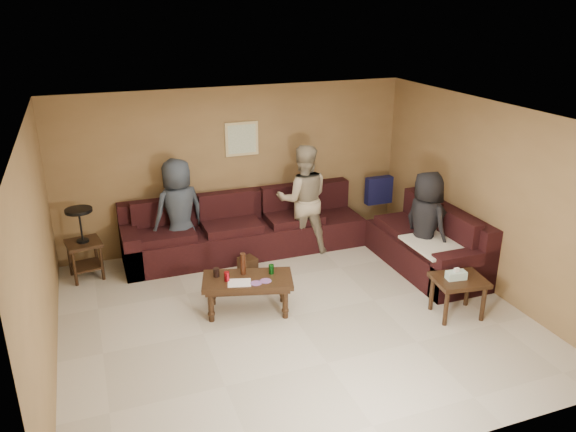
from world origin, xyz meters
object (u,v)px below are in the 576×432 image
object	(u,v)px
end_table_left	(83,242)
side_table_right	(458,284)
person_right	(425,224)
waste_bin	(248,266)
coffee_table	(247,283)
person_left	(179,212)
sectional_sofa	(308,238)
person_middle	(303,199)

from	to	relation	value
end_table_left	side_table_right	xyz separation A→B (m)	(4.27, -2.68, -0.11)
person_right	waste_bin	bearing A→B (deg)	59.46
waste_bin	coffee_table	bearing A→B (deg)	-106.58
end_table_left	person_left	xyz separation A→B (m)	(1.36, 0.03, 0.26)
sectional_sofa	person_middle	bearing A→B (deg)	82.24
waste_bin	person_right	distance (m)	2.57
person_left	person_right	size ratio (longest dim) A/B	1.05
end_table_left	person_middle	world-z (taller)	person_middle
sectional_sofa	coffee_table	xyz separation A→B (m)	(-1.30, -1.19, 0.07)
person_left	person_right	xyz separation A→B (m)	(3.15, -1.60, -0.04)
end_table_left	person_left	world-z (taller)	person_left
coffee_table	side_table_right	distance (m)	2.60
side_table_right	waste_bin	bearing A→B (deg)	137.21
side_table_right	sectional_sofa	bearing A→B (deg)	116.67
side_table_right	person_left	world-z (taller)	person_left
coffee_table	person_middle	world-z (taller)	person_middle
side_table_right	person_left	distance (m)	4.00
end_table_left	coffee_table	bearing A→B (deg)	-42.01
end_table_left	waste_bin	distance (m)	2.31
sectional_sofa	waste_bin	world-z (taller)	sectional_sofa
person_left	person_right	distance (m)	3.53
person_middle	person_right	world-z (taller)	person_middle
sectional_sofa	person_left	world-z (taller)	person_left
sectional_sofa	side_table_right	xyz separation A→B (m)	(1.10, -2.19, 0.11)
person_middle	person_right	distance (m)	1.88
coffee_table	waste_bin	distance (m)	1.04
person_left	person_middle	world-z (taller)	person_middle
end_table_left	waste_bin	bearing A→B (deg)	-18.59
person_left	person_middle	bearing A→B (deg)	155.78
sectional_sofa	side_table_right	bearing A→B (deg)	-63.33
person_left	waste_bin	bearing A→B (deg)	119.25
waste_bin	person_left	bearing A→B (deg)	136.48
sectional_sofa	side_table_right	size ratio (longest dim) A/B	6.84
side_table_right	waste_bin	size ratio (longest dim) A/B	2.56
coffee_table	person_right	size ratio (longest dim) A/B	0.80
coffee_table	person_right	world-z (taller)	person_right
side_table_right	person_right	size ratio (longest dim) A/B	0.45
end_table_left	person_middle	xyz separation A→B (m)	(3.21, -0.19, 0.30)
person_middle	person_right	bearing A→B (deg)	146.99
end_table_left	person_left	size ratio (longest dim) A/B	0.65
waste_bin	person_right	world-z (taller)	person_right
waste_bin	person_right	xyz separation A→B (m)	(2.35, -0.84, 0.63)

